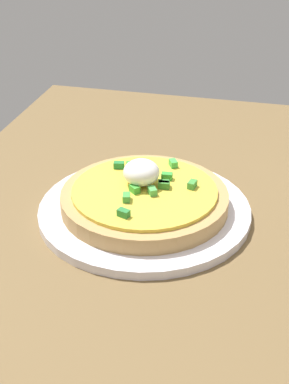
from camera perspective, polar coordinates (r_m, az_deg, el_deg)
dining_table at (r=62.44cm, az=6.75°, el=-7.64°), size 92.65×72.67×3.02cm
plate at (r=67.95cm, az=0.00°, el=-1.85°), size 24.87×24.87×1.07cm
pizza at (r=67.07cm, az=-0.01°, el=-0.47°), size 19.52×19.52×5.36cm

